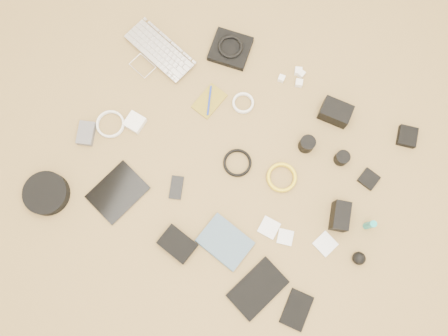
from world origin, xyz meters
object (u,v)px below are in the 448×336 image
at_px(paperback, 214,256).
at_px(tablet, 118,192).
at_px(phone, 176,188).
at_px(laptop, 152,58).
at_px(dslr_camera, 335,112).
at_px(headphone_case, 46,193).

bearing_deg(paperback, tablet, 95.36).
relative_size(phone, paperback, 0.50).
height_order(laptop, paperback, laptop).
relative_size(dslr_camera, headphone_case, 0.70).
bearing_deg(paperback, dslr_camera, -2.10).
xyz_separation_m(tablet, phone, (0.22, 0.12, -0.00)).
distance_m(dslr_camera, paperback, 0.82).
relative_size(headphone_case, paperback, 0.92).
relative_size(tablet, phone, 2.22).
xyz_separation_m(laptop, phone, (0.36, -0.50, -0.01)).
distance_m(dslr_camera, tablet, 1.01).
bearing_deg(dslr_camera, headphone_case, -139.76).
xyz_separation_m(phone, headphone_case, (-0.49, -0.25, 0.02)).
relative_size(tablet, headphone_case, 1.21).
relative_size(laptop, paperback, 1.67).
relative_size(dslr_camera, tablet, 0.58).
xyz_separation_m(tablet, headphone_case, (-0.27, -0.13, 0.02)).
xyz_separation_m(dslr_camera, headphone_case, (-0.98, -0.84, -0.01)).
bearing_deg(headphone_case, paperback, 4.22).
bearing_deg(laptop, dslr_camera, 24.80).
height_order(dslr_camera, tablet, dslr_camera).
xyz_separation_m(dslr_camera, tablet, (-0.71, -0.71, -0.03)).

